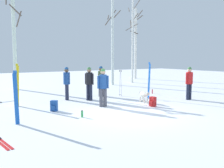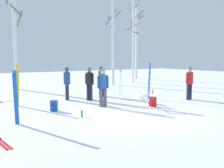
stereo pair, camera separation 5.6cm
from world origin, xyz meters
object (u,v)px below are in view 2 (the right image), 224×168
at_px(ski_pair_planted_2, 18,85).
at_px(ski_poles_0, 121,82).
at_px(person_0, 189,81).
at_px(birch_tree_4, 136,42).
at_px(person_2, 101,79).
at_px(birch_tree_2, 113,34).
at_px(backpack_0, 153,102).
at_px(person_1, 67,81).
at_px(person_3, 103,85).
at_px(ski_pair_planted_1, 149,81).
at_px(dog, 144,95).
at_px(birch_tree_1, 15,42).
at_px(water_bottle_0, 82,114).
at_px(water_bottle_1, 153,91).
at_px(ski_pair_planted_0, 16,98).
at_px(person_4, 89,81).
at_px(backpack_1, 54,106).
at_px(birch_tree_3, 133,39).

relative_size(ski_pair_planted_2, ski_poles_0, 1.29).
bearing_deg(person_0, birch_tree_4, 64.58).
xyz_separation_m(person_2, birch_tree_2, (3.80, 4.77, 3.10)).
relative_size(person_2, backpack_0, 3.90).
bearing_deg(person_2, ski_pair_planted_2, -173.60).
relative_size(person_2, birch_tree_4, 0.24).
distance_m(person_1, birch_tree_4, 14.55).
xyz_separation_m(person_3, ski_pair_planted_1, (3.18, 0.59, -0.01)).
bearing_deg(birch_tree_2, ski_pair_planted_2, -147.89).
bearing_deg(person_2, person_1, -175.43).
bearing_deg(dog, person_3, 174.26).
bearing_deg(ski_pair_planted_1, person_1, 153.18).
height_order(person_0, birch_tree_2, birch_tree_2).
distance_m(dog, birch_tree_4, 14.69).
xyz_separation_m(birch_tree_1, birch_tree_4, (12.54, 2.75, 0.55)).
bearing_deg(ski_pair_planted_1, birch_tree_4, 55.71).
distance_m(person_3, ski_pair_planted_1, 3.23).
relative_size(water_bottle_0, birch_tree_1, 0.04).
height_order(person_1, ski_pair_planted_2, ski_pair_planted_2).
bearing_deg(water_bottle_1, ski_pair_planted_1, -136.59).
bearing_deg(backpack_0, person_0, 8.14).
xyz_separation_m(ski_pair_planted_0, ski_poles_0, (6.30, 3.22, -0.09)).
relative_size(person_2, person_4, 1.00).
bearing_deg(birch_tree_4, water_bottle_0, -133.85).
bearing_deg(water_bottle_0, birch_tree_1, 92.06).
height_order(person_2, water_bottle_0, person_2).
height_order(ski_pair_planted_2, backpack_1, ski_pair_planted_2).
distance_m(person_1, backpack_1, 2.82).
bearing_deg(ski_pair_planted_0, birch_tree_1, 78.99).
distance_m(dog, backpack_0, 0.98).
bearing_deg(person_1, dog, -43.83).
relative_size(dog, birch_tree_3, 0.12).
bearing_deg(birch_tree_3, water_bottle_0, -134.79).
xyz_separation_m(person_4, backpack_0, (1.69, -2.94, -0.77)).
height_order(backpack_1, birch_tree_2, birch_tree_2).
bearing_deg(person_0, dog, 168.68).
xyz_separation_m(person_2, dog, (0.76, -2.94, -0.59)).
relative_size(person_3, birch_tree_2, 0.22).
relative_size(backpack_1, water_bottle_0, 1.71).
height_order(person_2, water_bottle_1, person_2).
height_order(person_1, birch_tree_1, birch_tree_1).
height_order(person_0, person_1, same).
bearing_deg(birch_tree_2, birch_tree_4, 36.27).
bearing_deg(ski_pair_planted_2, birch_tree_4, 33.77).
xyz_separation_m(ski_poles_0, birch_tree_2, (2.83, 5.32, 3.29)).
bearing_deg(person_4, backpack_1, -147.67).
relative_size(ski_pair_planted_1, birch_tree_4, 0.27).
height_order(person_3, backpack_1, person_3).
distance_m(ski_pair_planted_1, birch_tree_4, 13.35).
distance_m(person_2, water_bottle_1, 3.40).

